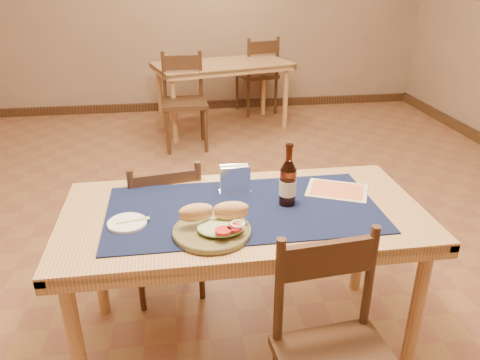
{
  "coord_description": "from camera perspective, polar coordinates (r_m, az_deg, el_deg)",
  "views": [
    {
      "loc": [
        -0.28,
        -2.61,
        1.74
      ],
      "look_at": [
        0.0,
        -0.7,
        0.85
      ],
      "focal_mm": 35.0,
      "sensor_mm": 36.0,
      "label": 1
    }
  ],
  "objects": [
    {
      "name": "baseboard",
      "position": [
        3.12,
        -1.9,
        -8.07
      ],
      "size": [
        6.0,
        7.0,
        0.1
      ],
      "color": "#3F2A16",
      "rests_on": "ground"
    },
    {
      "name": "chair_main_near",
      "position": [
        1.82,
        11.74,
        -20.34
      ],
      "size": [
        0.45,
        0.45,
        0.9
      ],
      "color": "#3F2A16",
      "rests_on": "ground"
    },
    {
      "name": "menu_card",
      "position": [
        2.29,
        11.74,
        -1.21
      ],
      "size": [
        0.34,
        0.3,
        0.01
      ],
      "color": "beige",
      "rests_on": "placemat"
    },
    {
      "name": "room",
      "position": [
        2.65,
        -2.32,
        17.32
      ],
      "size": [
        6.04,
        7.04,
        2.84
      ],
      "color": "brown",
      "rests_on": "ground"
    },
    {
      "name": "chair_back_near",
      "position": [
        4.87,
        -6.8,
        9.71
      ],
      "size": [
        0.45,
        0.45,
        0.95
      ],
      "color": "#3F2A16",
      "rests_on": "ground"
    },
    {
      "name": "side_plate",
      "position": [
        2.01,
        -13.6,
        -5.07
      ],
      "size": [
        0.16,
        0.16,
        0.01
      ],
      "color": "white",
      "rests_on": "placemat"
    },
    {
      "name": "main_table",
      "position": [
        2.12,
        0.4,
        -5.59
      ],
      "size": [
        1.6,
        0.8,
        0.75
      ],
      "color": "tan",
      "rests_on": "ground"
    },
    {
      "name": "napkin_holder",
      "position": [
        2.21,
        -0.61,
        0.04
      ],
      "size": [
        0.15,
        0.05,
        0.13
      ],
      "color": "white",
      "rests_on": "placemat"
    },
    {
      "name": "sandwich_plate",
      "position": [
        1.89,
        -3.13,
        -5.59
      ],
      "size": [
        0.32,
        0.32,
        0.12
      ],
      "color": "brown",
      "rests_on": "placemat"
    },
    {
      "name": "chair_main_far",
      "position": [
        2.62,
        -9.14,
        -5.4
      ],
      "size": [
        0.45,
        0.45,
        0.85
      ],
      "color": "#3F2A16",
      "rests_on": "ground"
    },
    {
      "name": "chair_back_far",
      "position": [
        6.04,
        2.19,
        12.81
      ],
      "size": [
        0.53,
        0.53,
        0.96
      ],
      "color": "#3F2A16",
      "rests_on": "ground"
    },
    {
      "name": "fork",
      "position": [
        2.01,
        -12.6,
        -4.8
      ],
      "size": [
        0.14,
        0.05,
        0.0
      ],
      "color": "#7AC26A",
      "rests_on": "side_plate"
    },
    {
      "name": "placemat",
      "position": [
        2.08,
        0.4,
        -3.56
      ],
      "size": [
        1.2,
        0.6,
        0.01
      ],
      "primitive_type": "cube",
      "color": "#101C3B",
      "rests_on": "main_table"
    },
    {
      "name": "beer_bottle",
      "position": [
        2.09,
        5.85,
        -0.32
      ],
      "size": [
        0.08,
        0.08,
        0.29
      ],
      "color": "#41170B",
      "rests_on": "placemat"
    },
    {
      "name": "back_table",
      "position": [
        5.4,
        -2.15,
        13.22
      ],
      "size": [
        1.62,
        1.1,
        0.75
      ],
      "color": "tan",
      "rests_on": "ground"
    }
  ]
}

